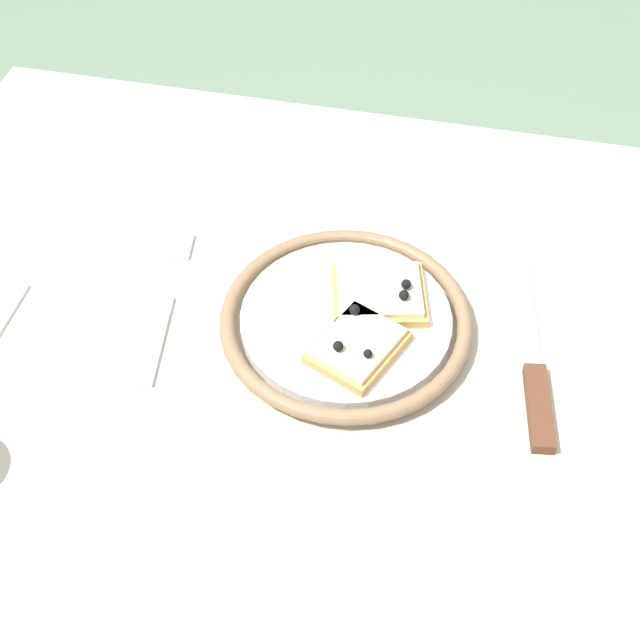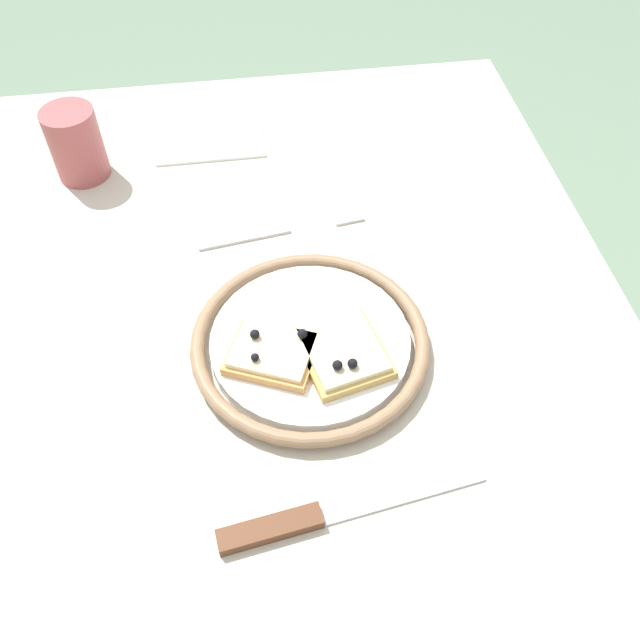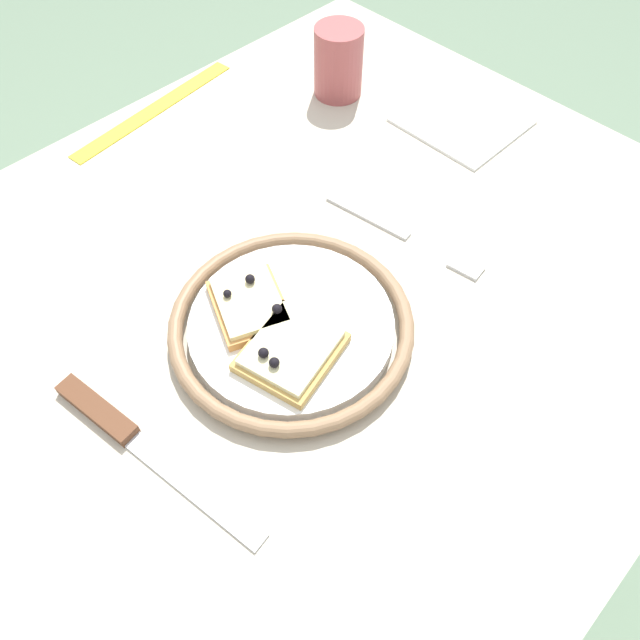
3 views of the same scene
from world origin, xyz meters
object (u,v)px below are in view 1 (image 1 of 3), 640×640
Objects in this scene: plate at (346,320)px; pizza_slice_far at (358,343)px; fork at (167,303)px; pizza_slice_near at (379,293)px; knife at (535,379)px; dining_table at (385,431)px.

pizza_slice_far is at bearing -63.49° from plate.
pizza_slice_far reaches higher than fork.
fork is (-0.21, -0.04, -0.02)m from pizza_slice_near.
pizza_slice_far is (-0.01, -0.07, 0.00)m from pizza_slice_near.
knife is 0.36m from fork.
plate is (-0.05, 0.04, 0.12)m from dining_table.
knife is (0.16, -0.06, -0.02)m from pizza_slice_near.
fork is at bearing -177.54° from plate.
dining_table is at bearing -7.88° from fork.
fork is at bearing -170.00° from pizza_slice_near.
dining_table is 0.17m from knife.
fork is at bearing 171.63° from pizza_slice_far.
pizza_slice_near is at bearing 10.00° from fork.
dining_table is at bearing -37.66° from plate.
plate is at bearing 171.73° from knife.
pizza_slice_near is 0.52× the size of fork.
pizza_slice_near reaches higher than dining_table.
pizza_slice_near is (0.03, 0.03, 0.01)m from plate.
fork is (-0.20, 0.03, -0.02)m from pizza_slice_far.
knife is at bearing -8.27° from plate.
plate is 0.18m from knife.
pizza_slice_far is 0.20m from fork.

